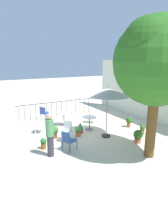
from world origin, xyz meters
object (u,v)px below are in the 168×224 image
cafe_table_1 (89,121)px  standing_person (50,134)px  potted_plant_2 (129,121)px  potted_plant_6 (43,143)px  potted_plant_1 (54,131)px  patio_chair_1 (92,114)px  shade_tree (159,62)px  potted_plant_0 (138,136)px  potted_plant_5 (80,127)px  potted_plant_3 (142,129)px  potted_plant_4 (78,130)px  cafe_table_0 (64,117)px  patio_chair_0 (44,113)px  patio_chair_3 (40,124)px  patio_umbrella_0 (107,92)px  patio_chair_4 (67,129)px  patio_chair_2 (68,140)px

cafe_table_1 → standing_person: 3.46m
potted_plant_2 → potted_plant_6: bearing=-85.7°
potted_plant_1 → patio_chair_1: bearing=111.3°
shade_tree → potted_plant_0: shade_tree is taller
shade_tree → potted_plant_1: 5.61m
potted_plant_5 → potted_plant_3: bearing=56.3°
potted_plant_1 → cafe_table_1: bearing=94.5°
potted_plant_2 → potted_plant_4: bearing=-93.9°
cafe_table_0 → potted_plant_6: bearing=-39.5°
shade_tree → potted_plant_6: (-2.73, -3.50, -3.39)m
patio_chair_1 → potted_plant_5: bearing=-52.0°
patio_chair_0 → potted_plant_5: 3.17m
patio_chair_3 → potted_plant_1: 1.14m
patio_umbrella_0 → patio_chair_4: bearing=-104.9°
patio_chair_4 → potted_plant_6: (0.35, -1.29, -0.27)m
patio_chair_1 → standing_person: standing_person is taller
potted_plant_6 → patio_chair_4: bearing=105.3°
potted_plant_2 → standing_person: 5.22m
potted_plant_0 → patio_chair_0: bearing=-153.4°
potted_plant_1 → potted_plant_4: size_ratio=1.18×
potted_plant_1 → potted_plant_6: potted_plant_1 is taller
potted_plant_4 → potted_plant_1: bearing=-106.6°
shade_tree → patio_chair_1: (-4.78, 0.20, -3.12)m
patio_chair_2 → standing_person: (0.10, -0.81, 0.42)m
potted_plant_4 → standing_person: (1.37, -1.92, 0.62)m
potted_plant_4 → shade_tree: bearing=24.7°
cafe_table_0 → potted_plant_6: size_ratio=1.56×
patio_chair_1 → patio_chair_3: size_ratio=1.09×
patio_chair_4 → potted_plant_0: size_ratio=1.51×
potted_plant_1 → potted_plant_2: potted_plant_1 is taller
standing_person → potted_plant_3: bearing=89.3°
patio_chair_4 → potted_plant_3: bearing=72.1°
standing_person → potted_plant_0: bearing=79.9°
potted_plant_5 → standing_person: standing_person is taller
patio_umbrella_0 → patio_chair_4: 2.58m
potted_plant_0 → patio_chair_2: bearing=-104.4°
potted_plant_1 → potted_plant_5: size_ratio=1.10×
patio_chair_0 → standing_person: size_ratio=0.50×
shade_tree → potted_plant_5: size_ratio=9.24×
patio_chair_3 → potted_plant_2: patio_chair_3 is taller
potted_plant_3 → potted_plant_4: bearing=-115.7°
cafe_table_1 → potted_plant_0: 2.80m
patio_umbrella_0 → patio_chair_1: size_ratio=2.74×
patio_chair_4 → standing_person: size_ratio=0.53×
cafe_table_1 → potted_plant_5: size_ratio=1.37×
potted_plant_6 → patio_chair_0: bearing=161.8°
potted_plant_1 → potted_plant_3: potted_plant_1 is taller
potted_plant_2 → potted_plant_6: 5.13m
patio_chair_4 → potted_plant_1: size_ratio=1.51×
patio_chair_0 → standing_person: bearing=-14.8°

